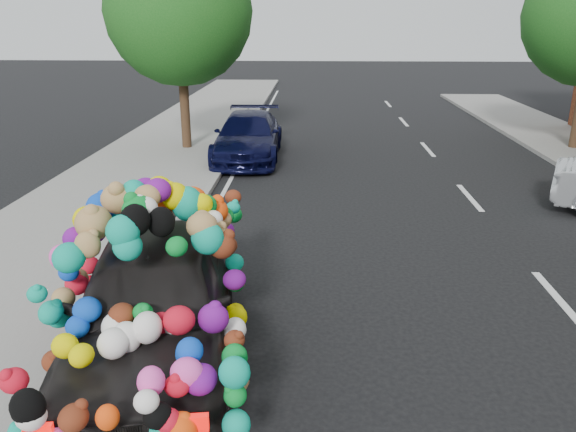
# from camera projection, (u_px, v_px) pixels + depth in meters

# --- Properties ---
(ground) EXTENTS (100.00, 100.00, 0.00)m
(ground) POSITION_uv_depth(u_px,v_px,m) (307.00, 297.00, 8.08)
(ground) COLOR black
(ground) RESTS_ON ground
(sidewalk) EXTENTS (4.00, 60.00, 0.12)m
(sidewalk) POSITION_uv_depth(u_px,v_px,m) (15.00, 288.00, 8.24)
(sidewalk) COLOR gray
(sidewalk) RESTS_ON ground
(kerb) EXTENTS (0.15, 60.00, 0.13)m
(kerb) POSITION_uv_depth(u_px,v_px,m) (146.00, 290.00, 8.16)
(kerb) COLOR gray
(kerb) RESTS_ON ground
(lane_markings) EXTENTS (6.00, 50.00, 0.01)m
(lane_markings) POSITION_uv_depth(u_px,v_px,m) (562.00, 303.00, 7.92)
(lane_markings) COLOR silver
(lane_markings) RESTS_ON ground
(tree_near_sidewalk) EXTENTS (4.20, 4.20, 6.13)m
(tree_near_sidewalk) POSITION_uv_depth(u_px,v_px,m) (179.00, 11.00, 15.88)
(tree_near_sidewalk) COLOR #332114
(tree_near_sidewalk) RESTS_ON ground
(plush_art_car) EXTENTS (2.72, 4.80, 2.13)m
(plush_art_car) POSITION_uv_depth(u_px,v_px,m) (152.00, 272.00, 6.32)
(plush_art_car) COLOR black
(plush_art_car) RESTS_ON ground
(navy_sedan) EXTENTS (1.84, 4.44, 1.28)m
(navy_sedan) POSITION_uv_depth(u_px,v_px,m) (248.00, 136.00, 16.01)
(navy_sedan) COLOR black
(navy_sedan) RESTS_ON ground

